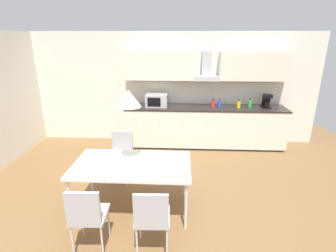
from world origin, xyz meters
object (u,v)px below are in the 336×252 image
(bottle_green, at_px, (250,103))
(chair_near_left, at_px, (87,213))
(bottle_blue, at_px, (219,104))
(dining_table, at_px, (132,166))
(chair_near_right, at_px, (152,215))
(pendant_lamp, at_px, (129,98))
(coffee_maker, at_px, (267,101))
(bottle_yellow, at_px, (239,104))
(bottle_red, at_px, (213,104))
(microwave, at_px, (157,100))
(chair_far_left, at_px, (121,151))

(bottle_green, distance_m, chair_near_left, 4.23)
(bottle_blue, xyz_separation_m, dining_table, (-1.53, -2.41, -0.33))
(chair_near_right, xyz_separation_m, pendant_lamp, (-0.37, 0.85, 1.14))
(coffee_maker, height_order, dining_table, coffee_maker)
(bottle_green, bearing_deg, bottle_yellow, -168.02)
(bottle_green, xyz_separation_m, dining_table, (-2.21, -2.46, -0.33))
(bottle_red, relative_size, bottle_blue, 0.99)
(dining_table, relative_size, chair_near_left, 1.90)
(pendant_lamp, bearing_deg, coffee_maker, 43.92)
(chair_near_right, height_order, pendant_lamp, pendant_lamp)
(bottle_red, distance_m, bottle_green, 0.82)
(microwave, relative_size, bottle_yellow, 2.59)
(dining_table, bearing_deg, bottle_red, 60.18)
(bottle_red, relative_size, chair_near_right, 0.23)
(bottle_red, bearing_deg, microwave, 178.67)
(bottle_green, bearing_deg, dining_table, -131.90)
(chair_near_right, bearing_deg, bottle_green, 61.05)
(chair_far_left, bearing_deg, dining_table, -66.97)
(bottle_blue, xyz_separation_m, chair_near_right, (-1.15, -3.26, -0.49))
(coffee_maker, xyz_separation_m, chair_far_left, (-2.93, -1.62, -0.55))
(chair_far_left, height_order, chair_near_right, same)
(bottle_blue, bearing_deg, chair_near_left, -120.18)
(dining_table, relative_size, chair_far_left, 1.90)
(microwave, xyz_separation_m, chair_near_left, (-0.49, -3.30, -0.54))
(bottle_yellow, bearing_deg, coffee_maker, 6.08)
(coffee_maker, bearing_deg, chair_far_left, -151.06)
(bottle_blue, height_order, pendant_lamp, pendant_lamp)
(bottle_blue, xyz_separation_m, chair_near_left, (-1.90, -3.26, -0.49))
(coffee_maker, relative_size, dining_table, 0.18)
(bottle_green, distance_m, chair_near_right, 3.82)
(chair_far_left, xyz_separation_m, chair_near_right, (0.74, -1.70, 0.00))
(chair_far_left, distance_m, chair_near_right, 1.86)
(bottle_red, xyz_separation_m, pendant_lamp, (-1.38, -2.42, 0.65))
(coffee_maker, distance_m, pendant_lamp, 3.61)
(chair_far_left, distance_m, chair_near_left, 1.70)
(bottle_red, distance_m, bottle_blue, 0.14)
(coffee_maker, distance_m, bottle_red, 1.19)
(coffee_maker, distance_m, bottle_blue, 1.04)
(coffee_maker, bearing_deg, bottle_blue, -176.47)
(bottle_yellow, bearing_deg, microwave, 178.76)
(dining_table, bearing_deg, coffee_maker, 43.92)
(coffee_maker, xyz_separation_m, pendant_lamp, (-2.57, -2.47, 0.59))
(bottle_blue, distance_m, chair_near_left, 3.80)
(chair_near_right, bearing_deg, bottle_yellow, 64.21)
(bottle_green, relative_size, chair_far_left, 0.24)
(bottle_blue, relative_size, pendant_lamp, 0.63)
(chair_near_right, relative_size, pendant_lamp, 2.72)
(bottle_blue, relative_size, chair_far_left, 0.23)
(chair_far_left, relative_size, chair_near_right, 1.00)
(bottle_blue, height_order, dining_table, bottle_blue)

